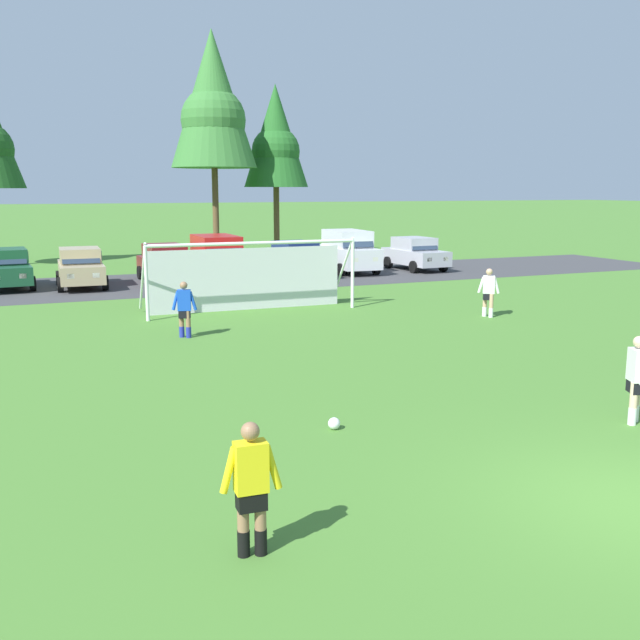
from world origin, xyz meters
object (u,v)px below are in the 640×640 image
at_px(player_winger_left, 184,310).
at_px(parked_car_slot_far_right, 415,253).
at_px(player_midfield_center, 636,380).
at_px(parked_car_slot_center_left, 166,263).
at_px(soccer_ball, 334,423).
at_px(soccer_goal, 249,274).
at_px(parked_car_slot_center, 217,259).
at_px(player_defender_far, 488,293).
at_px(parked_car_slot_left, 81,267).
at_px(parked_car_slot_far_left, 7,268).
at_px(referee, 251,489).
at_px(parked_car_slot_center_right, 296,259).
at_px(parked_car_slot_right, 348,251).

bearing_deg(player_winger_left, parked_car_slot_far_right, 40.26).
xyz_separation_m(player_midfield_center, parked_car_slot_center_left, (-3.99, 24.05, 0.05)).
distance_m(soccer_ball, soccer_goal, 13.16).
bearing_deg(parked_car_slot_center, player_defender_far, -63.60).
bearing_deg(soccer_goal, parked_car_slot_center, 83.25).
relative_size(parked_car_slot_left, parked_car_slot_center, 0.92).
relative_size(player_winger_left, parked_car_slot_far_right, 0.38).
height_order(player_defender_far, parked_car_slot_far_right, parked_car_slot_far_right).
relative_size(player_defender_far, parked_car_slot_far_left, 0.38).
bearing_deg(player_winger_left, referee, -98.86).
distance_m(soccer_ball, parked_car_slot_center_left, 22.28).
relative_size(player_midfield_center, parked_car_slot_left, 0.39).
bearing_deg(parked_car_slot_far_left, parked_car_slot_center_left, -1.19).
bearing_deg(soccer_ball, soccer_goal, 79.40).
xyz_separation_m(parked_car_slot_center, parked_car_slot_center_right, (4.17, 0.75, -0.24)).
xyz_separation_m(referee, parked_car_slot_center_left, (3.97, 25.96, 0.05)).
xyz_separation_m(player_midfield_center, parked_car_slot_center_right, (2.28, 23.36, 0.05)).
bearing_deg(parked_car_slot_left, parked_car_slot_center_right, 0.07).
xyz_separation_m(parked_car_slot_far_left, parked_car_slot_right, (16.21, -0.12, 0.24)).
xyz_separation_m(referee, parked_car_slot_right, (13.36, 25.98, 0.29)).
xyz_separation_m(parked_car_slot_far_left, parked_car_slot_center, (8.90, -1.58, 0.24)).
xyz_separation_m(referee, parked_car_slot_center_right, (10.23, 25.28, 0.05)).
height_order(player_defender_far, parked_car_slot_far_left, parked_car_slot_far_left).
relative_size(parked_car_slot_left, parked_car_slot_far_right, 1.00).
distance_m(parked_car_slot_left, parked_car_slot_far_right, 17.02).
xyz_separation_m(parked_car_slot_far_left, parked_car_slot_far_right, (19.99, -0.47, 0.00)).
xyz_separation_m(soccer_ball, parked_car_slot_center, (3.35, 20.80, 1.00)).
height_order(player_midfield_center, player_winger_left, same).
xyz_separation_m(parked_car_slot_center, parked_car_slot_far_right, (11.09, 1.11, -0.24)).
distance_m(soccer_goal, parked_car_slot_center_right, 10.07).
relative_size(player_winger_left, parked_car_slot_center_right, 0.38).
bearing_deg(parked_car_slot_far_right, parked_car_slot_center_right, -177.01).
bearing_deg(parked_car_slot_center_right, parked_car_slot_right, 12.70).
height_order(soccer_ball, referee, referee).
bearing_deg(soccer_ball, player_winger_left, 94.50).
bearing_deg(player_defender_far, parked_car_slot_center, 116.40).
relative_size(parked_car_slot_left, parked_car_slot_center_right, 0.98).
distance_m(player_midfield_center, player_winger_left, 12.41).
bearing_deg(parked_car_slot_left, parked_car_slot_center, -7.08).
bearing_deg(soccer_ball, parked_car_slot_far_right, 56.62).
relative_size(parked_car_slot_far_left, parked_car_slot_right, 0.91).
xyz_separation_m(soccer_goal, player_winger_left, (-3.13, -3.80, -0.47)).
height_order(parked_car_slot_center_left, parked_car_slot_center_right, same).
bearing_deg(parked_car_slot_center_left, referee, -98.69).
bearing_deg(parked_car_slot_left, player_defender_far, -47.30).
bearing_deg(parked_car_slot_far_left, player_defender_far, -42.75).
relative_size(soccer_ball, parked_car_slot_left, 0.05).
bearing_deg(parked_car_slot_center_left, player_midfield_center, -80.58).
relative_size(referee, parked_car_slot_center_right, 0.38).
bearing_deg(player_defender_far, parked_car_slot_right, 85.00).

